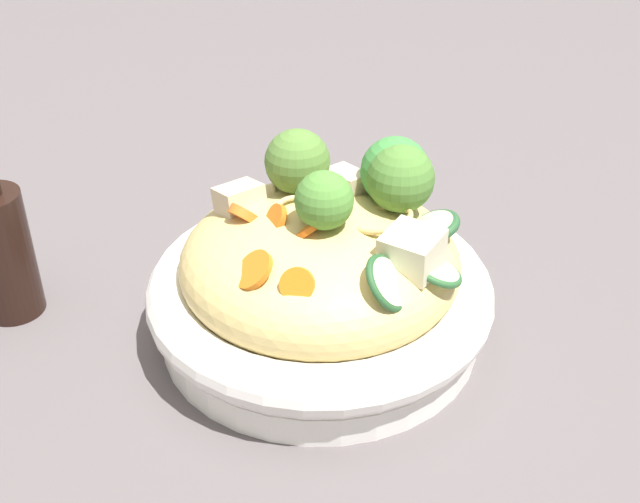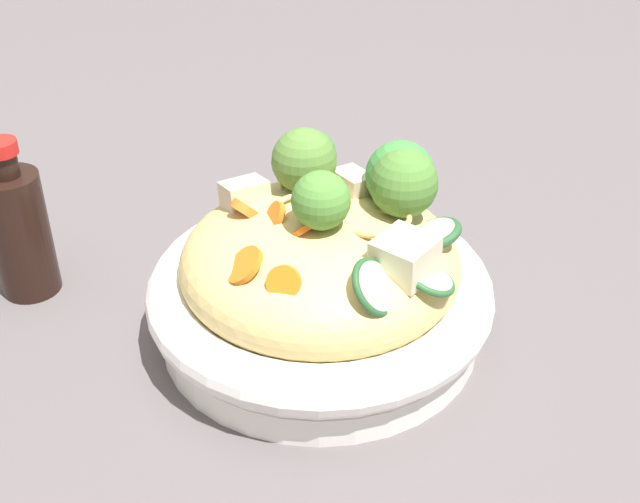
{
  "view_description": "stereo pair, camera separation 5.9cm",
  "coord_description": "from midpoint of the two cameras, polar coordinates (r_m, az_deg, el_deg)",
  "views": [
    {
      "loc": [
        -0.32,
        -0.38,
        0.4
      ],
      "look_at": [
        0.0,
        0.0,
        0.07
      ],
      "focal_mm": 45.88,
      "sensor_mm": 36.0,
      "label": 1
    },
    {
      "loc": [
        -0.27,
        -0.41,
        0.4
      ],
      "look_at": [
        0.0,
        0.0,
        0.07
      ],
      "focal_mm": 45.88,
      "sensor_mm": 36.0,
      "label": 2
    }
  ],
  "objects": [
    {
      "name": "zucchini_slices",
      "position": [
        0.56,
        9.66,
        -0.9
      ],
      "size": [
        0.13,
        0.09,
        0.03
      ],
      "color": "beige",
      "rests_on": "serving_bowl"
    },
    {
      "name": "chicken_chunks",
      "position": [
        0.57,
        4.93,
        1.83
      ],
      "size": [
        0.1,
        0.17,
        0.03
      ],
      "color": "beige",
      "rests_on": "serving_bowl"
    },
    {
      "name": "serving_bowl",
      "position": [
        0.62,
        2.75,
        -3.5
      ],
      "size": [
        0.26,
        0.26,
        0.06
      ],
      "color": "white",
      "rests_on": "ground_plane"
    },
    {
      "name": "broccoli_florets",
      "position": [
        0.59,
        5.41,
        5.19
      ],
      "size": [
        0.13,
        0.15,
        0.07
      ],
      "color": "#A2BF7C",
      "rests_on": "serving_bowl"
    },
    {
      "name": "noodle_heap",
      "position": [
        0.6,
        2.85,
        -0.75
      ],
      "size": [
        0.21,
        0.21,
        0.09
      ],
      "color": "tan",
      "rests_on": "serving_bowl"
    },
    {
      "name": "ground_plane",
      "position": [
        0.64,
        2.68,
        -5.69
      ],
      "size": [
        3.0,
        3.0,
        0.0
      ],
      "primitive_type": "plane",
      "color": "#564F50"
    },
    {
      "name": "soy_sauce_bottle",
      "position": [
        0.68,
        -17.94,
        1.36
      ],
      "size": [
        0.05,
        0.05,
        0.14
      ],
      "color": "black",
      "rests_on": "ground_plane"
    },
    {
      "name": "carrot_coins",
      "position": [
        0.57,
        0.24,
        1.61
      ],
      "size": [
        0.13,
        0.12,
        0.03
      ],
      "color": "orange",
      "rests_on": "serving_bowl"
    }
  ]
}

